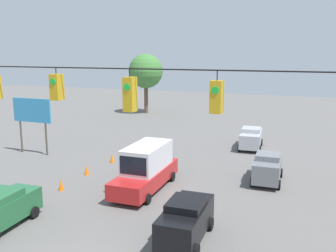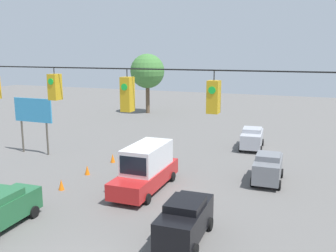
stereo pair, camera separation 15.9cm
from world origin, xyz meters
name	(u,v)px [view 2 (the right image)]	position (x,y,z in m)	size (l,w,h in m)	color
overhead_signal_span	(60,143)	(-0.09, 0.52, 5.80)	(22.65, 0.38, 8.70)	#939399
sedan_black_crossing_near	(185,220)	(-2.58, -5.10, 1.03)	(2.10, 4.34, 1.99)	black
box_truck_red_withflow_mid	(146,168)	(2.05, -10.60, 1.44)	(2.53, 6.67, 2.92)	red
sedan_green_parked_shoulder	(0,209)	(6.58, -2.87, 0.98)	(2.13, 4.52, 1.88)	#236038
sedan_grey_oncoming_far	(268,167)	(-5.12, -14.93, 1.04)	(2.06, 4.09, 2.00)	slate
sedan_silver_oncoming_deep	(252,138)	(-2.53, -23.79, 1.01)	(2.30, 4.47, 1.94)	#A8AAB2
traffic_cone_second	(25,201)	(7.28, -5.29, 0.35)	(0.37, 0.37, 0.71)	orange
traffic_cone_third	(61,185)	(7.08, -8.32, 0.35)	(0.37, 0.37, 0.71)	orange
traffic_cone_fourth	(87,170)	(7.29, -11.57, 0.35)	(0.37, 0.37, 0.71)	orange
traffic_cone_fifth	(113,158)	(7.16, -14.99, 0.35)	(0.37, 0.37, 0.71)	orange
roadside_billboard	(33,114)	(14.95, -14.90, 3.55)	(3.93, 0.16, 4.90)	#4C473D
tree_horizon_left	(147,71)	(15.32, -39.13, 6.09)	(4.96, 4.96, 8.62)	brown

